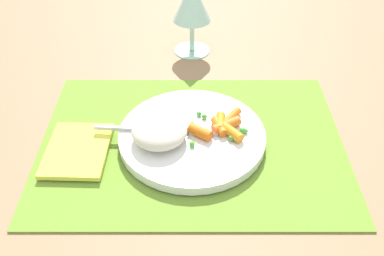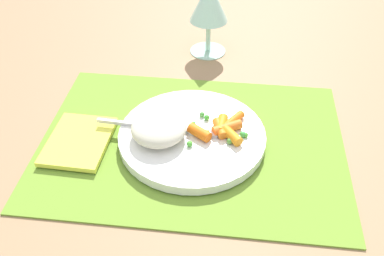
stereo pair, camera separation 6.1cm
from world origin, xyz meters
TOP-DOWN VIEW (x-y plane):
  - ground_plane at (0.00, 0.00)m, footprint 2.40×2.40m
  - placemat at (0.00, 0.00)m, footprint 0.48×0.35m
  - plate at (0.00, 0.00)m, footprint 0.23×0.23m
  - rice_mound at (-0.05, -0.01)m, footprint 0.08×0.09m
  - carrot_portion at (0.05, 0.01)m, footprint 0.09×0.08m
  - pea_scatter at (0.04, 0.01)m, footprint 0.10×0.09m
  - fork at (-0.04, 0.00)m, footprint 0.20×0.02m
  - wine_glass at (0.00, 0.29)m, footprint 0.08×0.08m
  - napkin at (-0.18, -0.03)m, footprint 0.10×0.12m

SIDE VIEW (x-z plane):
  - ground_plane at x=0.00m, z-range 0.00..0.00m
  - placemat at x=0.00m, z-range 0.00..0.01m
  - napkin at x=-0.18m, z-range 0.01..0.01m
  - plate at x=0.00m, z-range 0.01..0.02m
  - fork at x=-0.04m, z-range 0.02..0.03m
  - pea_scatter at x=0.04m, z-range 0.02..0.03m
  - carrot_portion at x=0.05m, z-range 0.02..0.04m
  - rice_mound at x=-0.05m, z-range 0.02..0.06m
  - wine_glass at x=0.00m, z-range 0.03..0.18m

